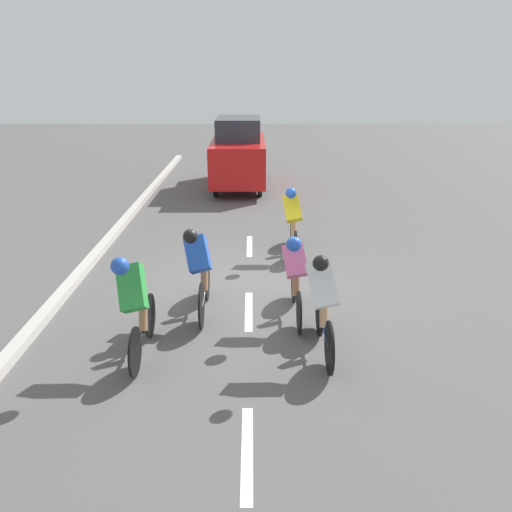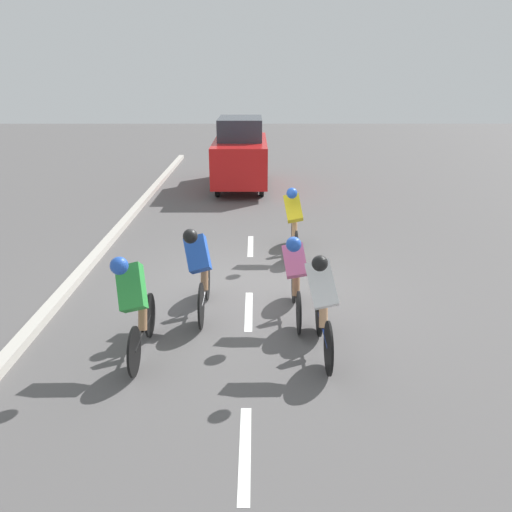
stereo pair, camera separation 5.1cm
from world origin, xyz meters
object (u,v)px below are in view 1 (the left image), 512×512
object	(u,v)px
cyclist_yellow	(293,218)
cyclist_blue	(200,269)
cyclist_pink	(295,274)
support_car	(239,153)
cyclist_white	(323,302)
cyclist_green	(135,302)

from	to	relation	value
cyclist_yellow	cyclist_blue	bearing A→B (deg)	59.22
cyclist_pink	cyclist_blue	xyz separation A→B (m)	(1.47, -0.16, 0.02)
cyclist_pink	support_car	world-z (taller)	support_car
cyclist_white	cyclist_green	bearing A→B (deg)	0.91
cyclist_pink	cyclist_blue	bearing A→B (deg)	-6.22
cyclist_white	support_car	distance (m)	10.68
cyclist_yellow	cyclist_white	size ratio (longest dim) A/B	0.97
cyclist_yellow	support_car	xyz separation A→B (m)	(1.28, -6.58, 0.33)
cyclist_pink	support_car	size ratio (longest dim) A/B	0.41
cyclist_blue	support_car	xyz separation A→B (m)	(-0.37, -9.36, 0.34)
cyclist_blue	support_car	bearing A→B (deg)	-92.28
cyclist_yellow	cyclist_pink	bearing A→B (deg)	86.34
cyclist_green	cyclist_blue	size ratio (longest dim) A/B	0.95
cyclist_green	cyclist_white	distance (m)	2.47
cyclist_white	support_car	bearing A→B (deg)	-82.62
cyclist_yellow	support_car	world-z (taller)	support_car
cyclist_yellow	support_car	size ratio (longest dim) A/B	0.40
cyclist_green	cyclist_pink	size ratio (longest dim) A/B	0.98
cyclist_green	support_car	world-z (taller)	support_car
cyclist_green	cyclist_yellow	bearing A→B (deg)	-120.47
cyclist_yellow	cyclist_white	distance (m)	4.00
cyclist_pink	cyclist_yellow	distance (m)	2.94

